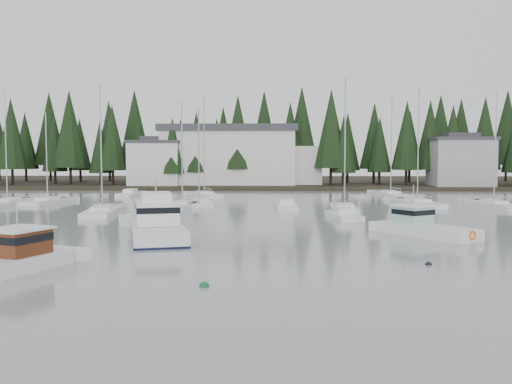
# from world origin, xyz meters

# --- Properties ---
(ground) EXTENTS (260.00, 260.00, 0.00)m
(ground) POSITION_xyz_m (0.00, 0.00, 0.00)
(ground) COLOR gray
(ground) RESTS_ON ground
(far_shore_land) EXTENTS (240.00, 54.00, 1.00)m
(far_shore_land) POSITION_xyz_m (0.00, 97.00, 0.00)
(far_shore_land) COLOR black
(far_shore_land) RESTS_ON ground
(conifer_treeline) EXTENTS (200.00, 22.00, 20.00)m
(conifer_treeline) POSITION_xyz_m (0.00, 86.00, 0.00)
(conifer_treeline) COLOR black
(conifer_treeline) RESTS_ON ground
(house_west) EXTENTS (9.54, 7.42, 8.75)m
(house_west) POSITION_xyz_m (-18.00, 79.00, 4.65)
(house_west) COLOR silver
(house_west) RESTS_ON ground
(house_east_a) EXTENTS (10.60, 8.48, 9.25)m
(house_east_a) POSITION_xyz_m (36.00, 78.00, 4.90)
(house_east_a) COLOR #999EA0
(house_east_a) RESTS_ON ground
(harbor_inn) EXTENTS (29.50, 11.50, 10.90)m
(harbor_inn) POSITION_xyz_m (-2.96, 82.34, 5.78)
(harbor_inn) COLOR silver
(harbor_inn) RESTS_ON ground
(cabin_cruiser_center) EXTENTS (6.46, 12.03, 4.94)m
(cabin_cruiser_center) POSITION_xyz_m (-5.18, 17.74, 0.74)
(cabin_cruiser_center) COLOR silver
(cabin_cruiser_center) RESTS_ON ground
(lobster_boat_teal) EXTENTS (6.37, 7.74, 4.19)m
(lobster_boat_teal) POSITION_xyz_m (14.42, 18.85, 0.50)
(lobster_boat_teal) COLOR silver
(lobster_boat_teal) RESTS_ON ground
(sailboat_1) EXTENTS (4.42, 8.76, 11.85)m
(sailboat_1) POSITION_xyz_m (-5.56, 44.05, 0.06)
(sailboat_1) COLOR silver
(sailboat_1) RESTS_ON ground
(sailboat_2) EXTENTS (3.79, 10.78, 13.58)m
(sailboat_2) POSITION_xyz_m (28.57, 42.84, 0.07)
(sailboat_2) COLOR silver
(sailboat_2) RESTS_ON ground
(sailboat_3) EXTENTS (3.81, 10.18, 13.42)m
(sailboat_3) POSITION_xyz_m (-13.97, 33.47, 0.07)
(sailboat_3) COLOR silver
(sailboat_3) RESTS_ON ground
(sailboat_4) EXTENTS (2.89, 10.10, 14.00)m
(sailboat_4) POSITION_xyz_m (-28.54, 43.75, 0.07)
(sailboat_4) COLOR silver
(sailboat_4) RESTS_ON ground
(sailboat_5) EXTENTS (4.02, 10.89, 14.86)m
(sailboat_5) POSITION_xyz_m (20.15, 59.40, 0.08)
(sailboat_5) COLOR silver
(sailboat_5) RESTS_ON ground
(sailboat_8) EXTENTS (6.05, 8.97, 14.92)m
(sailboat_8) POSITION_xyz_m (-6.53, 57.13, 0.09)
(sailboat_8) COLOR silver
(sailboat_8) RESTS_ON ground
(sailboat_10) EXTENTS (3.05, 8.96, 14.49)m
(sailboat_10) POSITION_xyz_m (10.75, 36.88, 0.09)
(sailboat_10) COLOR silver
(sailboat_10) RESTS_ON ground
(sailboat_11) EXTENTS (4.24, 11.04, 14.47)m
(sailboat_11) POSITION_xyz_m (20.30, 44.63, 0.07)
(sailboat_11) COLOR silver
(sailboat_11) RESTS_ON ground
(sailboat_12) EXTENTS (3.98, 8.54, 12.43)m
(sailboat_12) POSITION_xyz_m (-6.97, 40.53, 0.07)
(sailboat_12) COLOR silver
(sailboat_12) RESTS_ON ground
(sailboat_13) EXTENTS (3.97, 8.51, 11.58)m
(sailboat_13) POSITION_xyz_m (-24.31, 45.35, 0.06)
(sailboat_13) COLOR silver
(sailboat_13) RESTS_ON ground
(runabout_1) EXTENTS (3.01, 6.18, 1.42)m
(runabout_1) POSITION_xyz_m (9.88, 29.73, 0.13)
(runabout_1) COLOR silver
(runabout_1) RESTS_ON ground
(runabout_3) EXTENTS (2.84, 6.93, 1.42)m
(runabout_3) POSITION_xyz_m (-17.38, 58.17, 0.13)
(runabout_3) COLOR silver
(runabout_3) RESTS_ON ground
(runabout_4) EXTENTS (2.36, 6.24, 1.42)m
(runabout_4) POSITION_xyz_m (4.76, 39.76, 0.13)
(runabout_4) COLOR silver
(runabout_4) RESTS_ON ground
(mooring_buoy_green) EXTENTS (0.47, 0.47, 0.47)m
(mooring_buoy_green) POSITION_xyz_m (0.22, 2.13, 0.00)
(mooring_buoy_green) COLOR #145933
(mooring_buoy_green) RESTS_ON ground
(mooring_buoy_dark) EXTENTS (0.37, 0.37, 0.37)m
(mooring_buoy_dark) POSITION_xyz_m (11.71, 7.59, 0.00)
(mooring_buoy_dark) COLOR black
(mooring_buoy_dark) RESTS_ON ground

